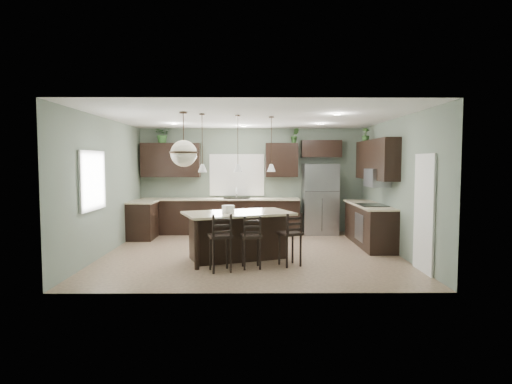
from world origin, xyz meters
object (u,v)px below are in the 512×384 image
object	(u,v)px
bar_stool_left	(220,242)
bar_stool_center	(251,242)
kitchen_island	(238,236)
refrigerator	(320,199)
bar_stool_right	(290,239)
serving_dish	(228,209)
plant_back_left	(163,134)

from	to	relation	value
bar_stool_left	bar_stool_center	size ratio (longest dim) A/B	1.07
bar_stool_left	bar_stool_center	bearing A→B (deg)	6.44
kitchen_island	bar_stool_center	world-z (taller)	bar_stool_center
refrigerator	bar_stool_left	world-z (taller)	refrigerator
refrigerator	bar_stool_right	size ratio (longest dim) A/B	1.88
bar_stool_center	serving_dish	bearing A→B (deg)	116.63
plant_back_left	refrigerator	bearing A→B (deg)	-2.05
bar_stool_left	bar_stool_center	xyz separation A→B (m)	(0.54, 0.22, -0.03)
refrigerator	serving_dish	distance (m)	3.78
bar_stool_center	plant_back_left	distance (m)	5.00
bar_stool_left	bar_stool_right	xyz separation A→B (m)	(1.24, 0.40, -0.02)
refrigerator	serving_dish	size ratio (longest dim) A/B	7.71
bar_stool_right	plant_back_left	size ratio (longest dim) A/B	2.11
serving_dish	bar_stool_center	distance (m)	0.95
bar_stool_center	plant_back_left	size ratio (longest dim) A/B	2.04
refrigerator	bar_stool_right	bearing A→B (deg)	-107.33
refrigerator	plant_back_left	bearing A→B (deg)	177.95
bar_stool_center	plant_back_left	world-z (taller)	plant_back_left
bar_stool_center	plant_back_left	xyz separation A→B (m)	(-2.35, 3.85, 2.16)
kitchen_island	bar_stool_right	size ratio (longest dim) A/B	2.06
refrigerator	plant_back_left	world-z (taller)	plant_back_left
refrigerator	bar_stool_left	bearing A→B (deg)	-120.81
serving_dish	plant_back_left	bearing A→B (deg)	120.82
bar_stool_center	bar_stool_right	world-z (taller)	bar_stool_right
serving_dish	bar_stool_center	xyz separation A→B (m)	(0.45, -0.65, -0.52)
bar_stool_right	plant_back_left	distance (m)	5.23
serving_dish	plant_back_left	xyz separation A→B (m)	(-1.90, 3.19, 1.64)
bar_stool_left	bar_stool_right	distance (m)	1.30
bar_stool_left	plant_back_left	world-z (taller)	plant_back_left
serving_dish	bar_stool_right	world-z (taller)	serving_dish
bar_stool_center	bar_stool_left	bearing A→B (deg)	-165.44
kitchen_island	bar_stool_left	distance (m)	0.99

